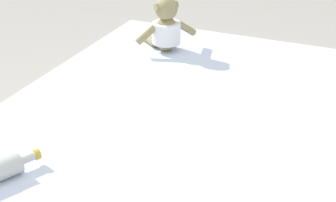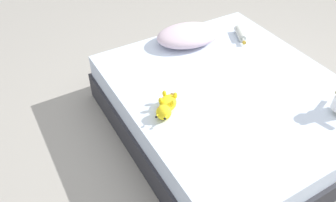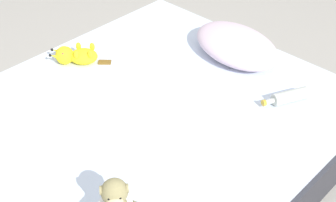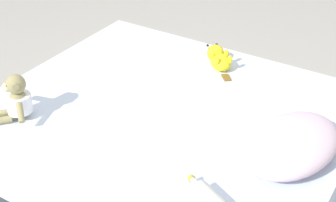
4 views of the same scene
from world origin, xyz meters
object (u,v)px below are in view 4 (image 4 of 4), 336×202
Objects in this scene: plush_monkey at (16,101)px; plush_yellow_creature at (218,58)px; bed at (168,143)px; pillow at (292,144)px; glass_bottle at (212,199)px.

plush_monkey reaches higher than plush_yellow_creature.
pillow is at bearing 86.63° from bed.
bed is 0.80m from plush_monkey.
pillow is at bearing 48.16° from plush_yellow_creature.
bed is 3.06× the size of pillow.
glass_bottle reaches higher than bed.
plush_monkey is at bearing -30.39° from plush_yellow_creature.
plush_monkey is (0.41, -1.24, 0.02)m from pillow.
bed is at bearing -133.77° from glass_bottle.
glass_bottle is (0.44, -0.15, -0.04)m from pillow.
pillow is at bearing 108.23° from plush_monkey.
glass_bottle is (0.03, 1.08, -0.07)m from plush_monkey.
pillow reaches higher than bed.
plush_monkey is 1.06× the size of glass_bottle.
pillow reaches higher than glass_bottle.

